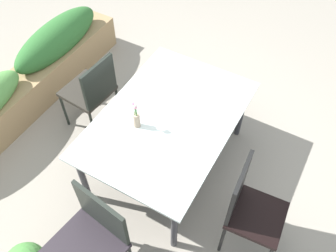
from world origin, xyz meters
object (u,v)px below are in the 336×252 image
at_px(chair_near_left, 249,207).
at_px(flower_vase, 136,117).
at_px(chair_end_left, 90,239).
at_px(chair_far_side, 92,89).
at_px(dining_table, 168,122).
at_px(planter_box, 23,83).

distance_m(chair_near_left, flower_vase, 1.14).
distance_m(chair_end_left, flower_vase, 1.01).
bearing_deg(chair_near_left, chair_far_side, -107.79).
bearing_deg(chair_near_left, flower_vase, -102.26).
bearing_deg(chair_far_side, flower_vase, -106.71).
bearing_deg(chair_near_left, dining_table, -115.84).
distance_m(dining_table, planter_box, 1.81).
relative_size(chair_end_left, flower_vase, 3.16).
bearing_deg(dining_table, chair_far_side, 85.02).
relative_size(dining_table, chair_far_side, 1.74).
xyz_separation_m(chair_near_left, flower_vase, (0.15, 1.10, 0.26)).
height_order(chair_end_left, planter_box, chair_end_left).
distance_m(chair_near_left, chair_end_left, 1.21).
xyz_separation_m(dining_table, planter_box, (-0.08, 1.78, -0.32)).
relative_size(dining_table, planter_box, 0.56).
xyz_separation_m(dining_table, chair_end_left, (-1.16, -0.01, -0.11)).
distance_m(dining_table, chair_near_left, 0.99).
height_order(dining_table, flower_vase, flower_vase).
height_order(chair_far_side, planter_box, chair_far_side).
bearing_deg(chair_end_left, chair_far_side, -45.14).
xyz_separation_m(chair_end_left, planter_box, (1.08, 1.79, -0.21)).
height_order(chair_far_side, chair_end_left, chair_end_left).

